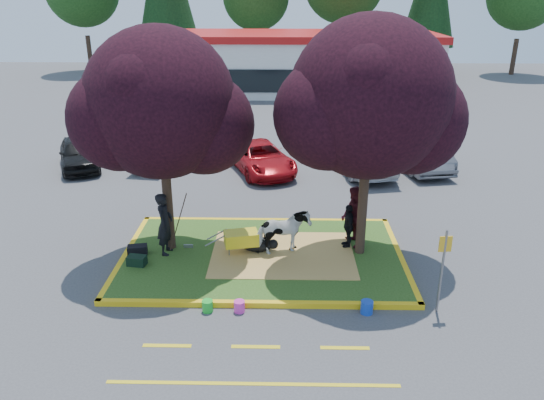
{
  "coord_description": "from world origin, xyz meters",
  "views": [
    {
      "loc": [
        0.57,
        -14.01,
        7.47
      ],
      "look_at": [
        0.27,
        0.5,
        1.68
      ],
      "focal_mm": 35.0,
      "sensor_mm": 36.0,
      "label": 1
    }
  ],
  "objects_px": {
    "cow": "(282,233)",
    "bucket_blue": "(367,307)",
    "bucket_pink": "(239,306)",
    "sign_post": "(443,263)",
    "car_black": "(79,153)",
    "handler": "(165,224)",
    "calf": "(257,244)",
    "car_silver": "(160,148)",
    "wheelbarrow": "(242,239)",
    "bucket_green": "(208,306)"
  },
  "relations": [
    {
      "from": "bucket_blue",
      "to": "car_black",
      "type": "height_order",
      "value": "car_black"
    },
    {
      "from": "calf",
      "to": "car_silver",
      "type": "bearing_deg",
      "value": 136.64
    },
    {
      "from": "cow",
      "to": "bucket_blue",
      "type": "bearing_deg",
      "value": -162.91
    },
    {
      "from": "bucket_blue",
      "to": "car_black",
      "type": "bearing_deg",
      "value": 134.75
    },
    {
      "from": "wheelbarrow",
      "to": "car_silver",
      "type": "xyz_separation_m",
      "value": [
        -4.39,
        9.14,
        0.09
      ]
    },
    {
      "from": "wheelbarrow",
      "to": "bucket_green",
      "type": "relative_size",
      "value": 6.0
    },
    {
      "from": "calf",
      "to": "handler",
      "type": "height_order",
      "value": "handler"
    },
    {
      "from": "bucket_pink",
      "to": "bucket_blue",
      "type": "distance_m",
      "value": 3.16
    },
    {
      "from": "cow",
      "to": "calf",
      "type": "relative_size",
      "value": 1.61
    },
    {
      "from": "calf",
      "to": "bucket_green",
      "type": "bearing_deg",
      "value": -91.72
    },
    {
      "from": "cow",
      "to": "car_silver",
      "type": "height_order",
      "value": "cow"
    },
    {
      "from": "cow",
      "to": "bucket_pink",
      "type": "relative_size",
      "value": 5.44
    },
    {
      "from": "sign_post",
      "to": "bucket_green",
      "type": "bearing_deg",
      "value": 175.0
    },
    {
      "from": "handler",
      "to": "wheelbarrow",
      "type": "xyz_separation_m",
      "value": [
        2.23,
        0.05,
        -0.48
      ]
    },
    {
      "from": "bucket_pink",
      "to": "car_black",
      "type": "xyz_separation_m",
      "value": [
        -8.03,
        11.29,
        0.53
      ]
    },
    {
      "from": "bucket_pink",
      "to": "bucket_blue",
      "type": "xyz_separation_m",
      "value": [
        3.16,
        0.0,
        0.02
      ]
    },
    {
      "from": "car_black",
      "to": "cow",
      "type": "bearing_deg",
      "value": -65.37
    },
    {
      "from": "cow",
      "to": "car_silver",
      "type": "distance_m",
      "value": 10.74
    },
    {
      "from": "handler",
      "to": "sign_post",
      "type": "bearing_deg",
      "value": -105.98
    },
    {
      "from": "sign_post",
      "to": "bucket_pink",
      "type": "xyz_separation_m",
      "value": [
        -4.91,
        -0.1,
        -1.21
      ]
    },
    {
      "from": "sign_post",
      "to": "bucket_pink",
      "type": "bearing_deg",
      "value": 175.17
    },
    {
      "from": "bucket_blue",
      "to": "car_silver",
      "type": "height_order",
      "value": "car_silver"
    },
    {
      "from": "sign_post",
      "to": "car_black",
      "type": "height_order",
      "value": "sign_post"
    },
    {
      "from": "car_silver",
      "to": "cow",
      "type": "bearing_deg",
      "value": 128.91
    },
    {
      "from": "cow",
      "to": "car_silver",
      "type": "bearing_deg",
      "value": 12.27
    },
    {
      "from": "car_silver",
      "to": "bucket_pink",
      "type": "bearing_deg",
      "value": 118.18
    },
    {
      "from": "calf",
      "to": "bucket_blue",
      "type": "xyz_separation_m",
      "value": [
        2.85,
        -3.02,
        -0.2
      ]
    },
    {
      "from": "cow",
      "to": "car_black",
      "type": "relative_size",
      "value": 0.4
    },
    {
      "from": "wheelbarrow",
      "to": "bucket_green",
      "type": "bearing_deg",
      "value": -115.17
    },
    {
      "from": "calf",
      "to": "sign_post",
      "type": "xyz_separation_m",
      "value": [
        4.6,
        -2.92,
        0.99
      ]
    },
    {
      "from": "wheelbarrow",
      "to": "car_black",
      "type": "relative_size",
      "value": 0.44
    },
    {
      "from": "sign_post",
      "to": "bucket_blue",
      "type": "relative_size",
      "value": 6.75
    },
    {
      "from": "handler",
      "to": "wheelbarrow",
      "type": "distance_m",
      "value": 2.28
    },
    {
      "from": "sign_post",
      "to": "handler",
      "type": "bearing_deg",
      "value": 153.45
    },
    {
      "from": "cow",
      "to": "bucket_green",
      "type": "height_order",
      "value": "cow"
    },
    {
      "from": "calf",
      "to": "bucket_blue",
      "type": "relative_size",
      "value": 3.01
    },
    {
      "from": "bucket_pink",
      "to": "bucket_blue",
      "type": "bearing_deg",
      "value": 0.0
    },
    {
      "from": "calf",
      "to": "handler",
      "type": "bearing_deg",
      "value": -157.72
    },
    {
      "from": "bucket_blue",
      "to": "car_silver",
      "type": "relative_size",
      "value": 0.08
    },
    {
      "from": "bucket_green",
      "to": "sign_post",
      "type": "bearing_deg",
      "value": 1.0
    },
    {
      "from": "cow",
      "to": "bucket_blue",
      "type": "height_order",
      "value": "cow"
    },
    {
      "from": "bucket_blue",
      "to": "car_silver",
      "type": "bearing_deg",
      "value": 122.62
    },
    {
      "from": "handler",
      "to": "car_silver",
      "type": "relative_size",
      "value": 0.45
    },
    {
      "from": "bucket_pink",
      "to": "car_silver",
      "type": "distance_m",
      "value": 12.87
    },
    {
      "from": "bucket_pink",
      "to": "wheelbarrow",
      "type": "bearing_deg",
      "value": 92.96
    },
    {
      "from": "car_silver",
      "to": "bucket_blue",
      "type": "bearing_deg",
      "value": 130.1
    },
    {
      "from": "wheelbarrow",
      "to": "car_silver",
      "type": "distance_m",
      "value": 10.14
    },
    {
      "from": "handler",
      "to": "bucket_blue",
      "type": "xyz_separation_m",
      "value": [
        5.54,
        -2.83,
        -0.93
      ]
    },
    {
      "from": "calf",
      "to": "bucket_blue",
      "type": "bearing_deg",
      "value": -28.34
    },
    {
      "from": "wheelbarrow",
      "to": "car_silver",
      "type": "height_order",
      "value": "car_silver"
    }
  ]
}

